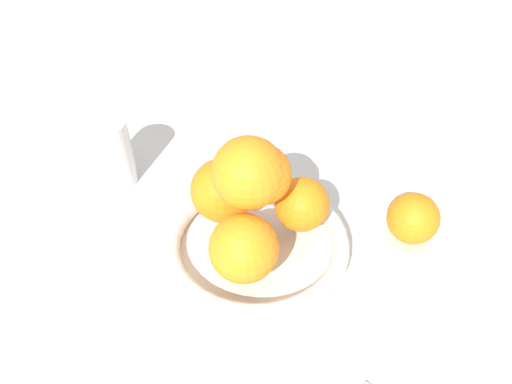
# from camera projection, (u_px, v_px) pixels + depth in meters

# --- Properties ---
(ground_plane) EXTENTS (4.00, 4.00, 0.00)m
(ground_plane) POSITION_uv_depth(u_px,v_px,m) (256.00, 257.00, 0.64)
(ground_plane) COLOR beige
(fruit_bowl) EXTENTS (0.23, 0.23, 0.04)m
(fruit_bowl) POSITION_uv_depth(u_px,v_px,m) (256.00, 246.00, 0.63)
(fruit_bowl) COLOR silver
(fruit_bowl) RESTS_ON ground_plane
(orange_pile) EXTENTS (0.18, 0.16, 0.14)m
(orange_pile) POSITION_uv_depth(u_px,v_px,m) (251.00, 199.00, 0.57)
(orange_pile) COLOR orange
(orange_pile) RESTS_ON fruit_bowl
(stray_orange) EXTENTS (0.07, 0.07, 0.07)m
(stray_orange) POSITION_uv_depth(u_px,v_px,m) (413.00, 218.00, 0.64)
(stray_orange) COLOR orange
(stray_orange) RESTS_ON ground_plane
(drinking_glass) EXTENTS (0.07, 0.07, 0.10)m
(drinking_glass) POSITION_uv_depth(u_px,v_px,m) (109.00, 153.00, 0.72)
(drinking_glass) COLOR white
(drinking_glass) RESTS_ON ground_plane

